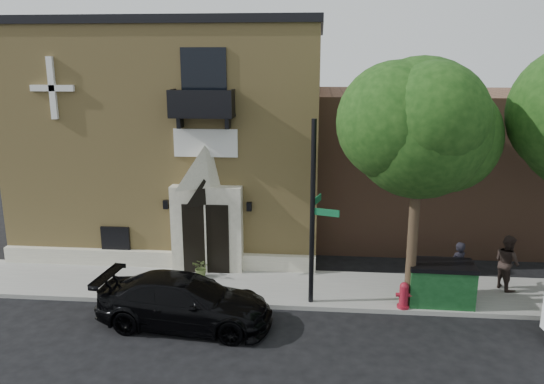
# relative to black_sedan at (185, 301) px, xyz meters

# --- Properties ---
(ground) EXTENTS (120.00, 120.00, 0.00)m
(ground) POSITION_rel_black_sedan_xyz_m (0.86, 1.23, -0.76)
(ground) COLOR black
(ground) RESTS_ON ground
(sidewalk) EXTENTS (42.00, 3.00, 0.15)m
(sidewalk) POSITION_rel_black_sedan_xyz_m (1.86, 2.73, -0.69)
(sidewalk) COLOR gray
(sidewalk) RESTS_ON ground
(church) EXTENTS (12.20, 11.01, 9.30)m
(church) POSITION_rel_black_sedan_xyz_m (-2.12, 9.18, 3.87)
(church) COLOR tan
(church) RESTS_ON ground
(neighbour_building) EXTENTS (18.00, 8.00, 6.40)m
(neighbour_building) POSITION_rel_black_sedan_xyz_m (12.86, 10.23, 2.44)
(neighbour_building) COLOR brown
(neighbour_building) RESTS_ON ground
(street_tree_left) EXTENTS (4.97, 4.38, 7.77)m
(street_tree_left) POSITION_rel_black_sedan_xyz_m (6.89, 1.58, 5.10)
(street_tree_left) COLOR #38281C
(street_tree_left) RESTS_ON sidewalk
(black_sedan) EXTENTS (5.44, 2.61, 1.53)m
(black_sedan) POSITION_rel_black_sedan_xyz_m (0.00, 0.00, 0.00)
(black_sedan) COLOR black
(black_sedan) RESTS_ON ground
(street_sign) EXTENTS (0.91, 1.10, 5.93)m
(street_sign) POSITION_rel_black_sedan_xyz_m (3.76, 1.62, 2.37)
(street_sign) COLOR black
(street_sign) RESTS_ON sidewalk
(fire_hydrant) EXTENTS (0.49, 0.39, 0.86)m
(fire_hydrant) POSITION_rel_black_sedan_xyz_m (6.66, 1.43, -0.19)
(fire_hydrant) COLOR maroon
(fire_hydrant) RESTS_ON sidewalk
(dumpster) EXTENTS (2.09, 1.21, 1.36)m
(dumpster) POSITION_rel_black_sedan_xyz_m (7.87, 1.91, 0.07)
(dumpster) COLOR #0F3A17
(dumpster) RESTS_ON sidewalk
(planter) EXTENTS (0.77, 0.72, 0.69)m
(planter) POSITION_rel_black_sedan_xyz_m (-0.23, 3.28, -0.27)
(planter) COLOR #586B35
(planter) RESTS_ON sidewalk
(pedestrian_near) EXTENTS (0.78, 0.70, 1.80)m
(pedestrian_near) POSITION_rel_black_sedan_xyz_m (8.59, 2.72, 0.28)
(pedestrian_near) COLOR black
(pedestrian_near) RESTS_ON sidewalk
(pedestrian_far) EXTENTS (1.01, 1.12, 1.90)m
(pedestrian_far) POSITION_rel_black_sedan_xyz_m (10.35, 3.24, 0.34)
(pedestrian_far) COLOR #2E231F
(pedestrian_far) RESTS_ON sidewalk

